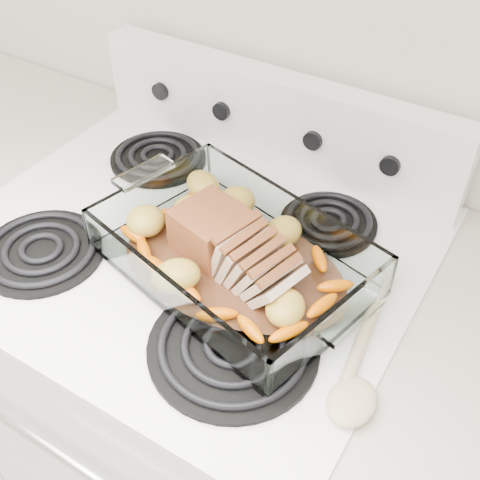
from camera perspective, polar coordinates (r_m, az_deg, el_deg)
The scene contains 5 objects.
electric_range at distance 1.39m, azimuth -3.69°, elevation -13.75°, with size 0.78×0.70×1.12m.
baking_dish at distance 0.96m, azimuth -0.62°, elevation -1.88°, with size 0.42×0.28×0.08m.
pork_roast at distance 0.95m, azimuth -1.35°, elevation -0.45°, with size 0.23×0.10×0.08m.
roast_vegetables at distance 0.98m, azimuth 0.39°, elevation -0.02°, with size 0.39×0.21×0.05m.
wooden_spoon at distance 0.87m, azimuth 11.26°, elevation -11.62°, with size 0.09×0.29×0.02m.
Camera 1 is at (0.48, 1.05, 1.64)m, focal length 45.00 mm.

